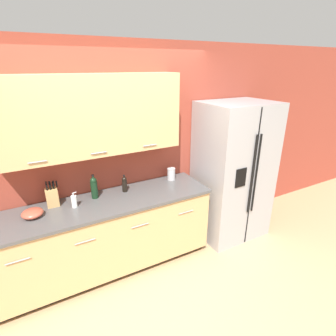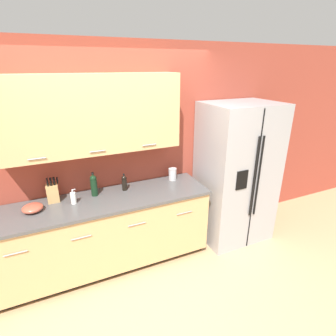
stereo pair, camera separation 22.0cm
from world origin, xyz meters
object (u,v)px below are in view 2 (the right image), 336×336
oil_bottle (124,182)px  steel_canister (172,174)px  refrigerator (236,174)px  wine_bottle (94,185)px  soap_dispenser (73,198)px  knife_block (53,193)px  mixing_bowl (33,208)px

oil_bottle → steel_canister: bearing=3.7°
refrigerator → wine_bottle: (-1.86, 0.20, 0.10)m
soap_dispenser → oil_bottle: oil_bottle is taller
wine_bottle → steel_canister: 1.01m
knife_block → mixing_bowl: bearing=-145.0°
oil_bottle → steel_canister: size_ratio=1.21×
steel_canister → knife_block: bearing=-179.9°
wine_bottle → mixing_bowl: size_ratio=1.39×
refrigerator → soap_dispenser: refrigerator is taller
knife_block → steel_canister: (1.45, 0.00, -0.03)m
oil_bottle → mixing_bowl: (-1.00, -0.10, -0.06)m
soap_dispenser → steel_canister: size_ratio=0.98×
refrigerator → steel_canister: (-0.85, 0.23, 0.05)m
oil_bottle → steel_canister: 0.66m
steel_canister → wine_bottle: bearing=-178.0°
refrigerator → knife_block: bearing=174.2°
soap_dispenser → oil_bottle: size_ratio=0.81×
steel_canister → soap_dispenser: bearing=-173.6°
mixing_bowl → refrigerator: bearing=-2.0°
knife_block → soap_dispenser: 0.24m
knife_block → soap_dispenser: knife_block is taller
soap_dispenser → steel_canister: bearing=6.4°
knife_block → oil_bottle: (0.79, -0.04, -0.01)m
refrigerator → knife_block: (-2.30, 0.23, 0.08)m
steel_canister → refrigerator: bearing=-15.4°
knife_block → oil_bottle: knife_block is taller
soap_dispenser → knife_block: bearing=144.9°
soap_dispenser → steel_canister: (1.25, 0.14, 0.01)m
refrigerator → soap_dispenser: 2.10m
steel_canister → mixing_bowl: (-1.65, -0.15, -0.04)m
refrigerator → steel_canister: 0.88m
wine_bottle → steel_canister: (1.01, 0.04, -0.05)m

